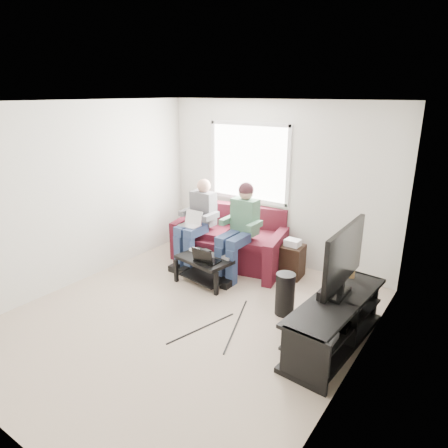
# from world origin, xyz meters

# --- Properties ---
(floor) EXTENTS (4.50, 4.50, 0.00)m
(floor) POSITION_xyz_m (0.00, 0.00, 0.00)
(floor) COLOR #B7A38E
(floor) RESTS_ON ground
(ceiling) EXTENTS (4.50, 4.50, 0.00)m
(ceiling) POSITION_xyz_m (0.00, 0.00, 2.60)
(ceiling) COLOR white
(ceiling) RESTS_ON wall_back
(wall_back) EXTENTS (4.50, 0.00, 4.50)m
(wall_back) POSITION_xyz_m (0.00, 2.25, 1.30)
(wall_back) COLOR silver
(wall_back) RESTS_ON floor
(wall_left) EXTENTS (0.00, 4.50, 4.50)m
(wall_left) POSITION_xyz_m (-2.00, 0.00, 1.30)
(wall_left) COLOR silver
(wall_left) RESTS_ON floor
(wall_right) EXTENTS (0.00, 4.50, 4.50)m
(wall_right) POSITION_xyz_m (2.00, 0.00, 1.30)
(wall_right) COLOR silver
(wall_right) RESTS_ON floor
(window) EXTENTS (1.48, 0.04, 1.28)m
(window) POSITION_xyz_m (-0.50, 2.23, 1.60)
(window) COLOR white
(window) RESTS_ON wall_back
(sofa) EXTENTS (2.11, 1.23, 0.91)m
(sofa) POSITION_xyz_m (-0.56, 1.78, 0.33)
(sofa) COLOR #4C131D
(sofa) RESTS_ON floor
(person_left) EXTENTS (0.40, 0.70, 1.38)m
(person_left) POSITION_xyz_m (-0.96, 1.43, 0.76)
(person_left) COLOR navy
(person_left) RESTS_ON sofa
(person_right) EXTENTS (0.40, 0.71, 1.42)m
(person_right) POSITION_xyz_m (-0.16, 1.45, 0.82)
(person_right) COLOR navy
(person_right) RESTS_ON sofa
(laptop_silver) EXTENTS (0.37, 0.30, 0.24)m
(laptop_silver) POSITION_xyz_m (-0.96, 1.25, 0.75)
(laptop_silver) COLOR silver
(laptop_silver) RESTS_ON person_left
(coffee_table) EXTENTS (0.86, 0.61, 0.40)m
(coffee_table) POSITION_xyz_m (-0.41, 0.89, 0.29)
(coffee_table) COLOR black
(coffee_table) RESTS_ON floor
(laptop_black) EXTENTS (0.35, 0.25, 0.24)m
(laptop_black) POSITION_xyz_m (-0.29, 0.81, 0.52)
(laptop_black) COLOR black
(laptop_black) RESTS_ON coffee_table
(controller_a) EXTENTS (0.14, 0.10, 0.04)m
(controller_a) POSITION_xyz_m (-0.69, 1.01, 0.42)
(controller_a) COLOR silver
(controller_a) RESTS_ON coffee_table
(controller_b) EXTENTS (0.16, 0.12, 0.04)m
(controller_b) POSITION_xyz_m (-0.51, 1.07, 0.42)
(controller_b) COLOR black
(controller_b) RESTS_ON coffee_table
(controller_c) EXTENTS (0.16, 0.12, 0.04)m
(controller_c) POSITION_xyz_m (-0.11, 1.04, 0.42)
(controller_c) COLOR gray
(controller_c) RESTS_ON coffee_table
(tv_stand) EXTENTS (0.63, 1.71, 0.56)m
(tv_stand) POSITION_xyz_m (1.70, 0.51, 0.25)
(tv_stand) COLOR black
(tv_stand) RESTS_ON floor
(tv) EXTENTS (0.12, 1.10, 0.81)m
(tv) POSITION_xyz_m (1.70, 0.61, 1.02)
(tv) COLOR black
(tv) RESTS_ON tv_stand
(soundbar) EXTENTS (0.12, 0.50, 0.10)m
(soundbar) POSITION_xyz_m (1.58, 0.61, 0.61)
(soundbar) COLOR black
(soundbar) RESTS_ON tv_stand
(drink_cup) EXTENTS (0.08, 0.08, 0.12)m
(drink_cup) POSITION_xyz_m (1.65, 1.14, 0.62)
(drink_cup) COLOR #9E7744
(drink_cup) RESTS_ON tv_stand
(console_white) EXTENTS (0.30, 0.22, 0.06)m
(console_white) POSITION_xyz_m (1.70, 0.11, 0.32)
(console_white) COLOR silver
(console_white) RESTS_ON tv_stand
(console_grey) EXTENTS (0.34, 0.26, 0.08)m
(console_grey) POSITION_xyz_m (1.70, 0.81, 0.33)
(console_grey) COLOR gray
(console_grey) RESTS_ON tv_stand
(console_black) EXTENTS (0.38, 0.30, 0.07)m
(console_black) POSITION_xyz_m (1.70, 0.46, 0.33)
(console_black) COLOR black
(console_black) RESTS_ON tv_stand
(subwoofer) EXTENTS (0.24, 0.24, 0.55)m
(subwoofer) POSITION_xyz_m (0.96, 0.78, 0.28)
(subwoofer) COLOR black
(subwoofer) RESTS_ON floor
(keyboard_floor) EXTENTS (0.21, 0.49, 0.03)m
(keyboard_floor) POSITION_xyz_m (1.53, 0.35, 0.01)
(keyboard_floor) COLOR black
(keyboard_floor) RESTS_ON floor
(end_table) EXTENTS (0.34, 0.34, 0.60)m
(end_table) POSITION_xyz_m (0.55, 1.82, 0.27)
(end_table) COLOR black
(end_table) RESTS_ON floor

